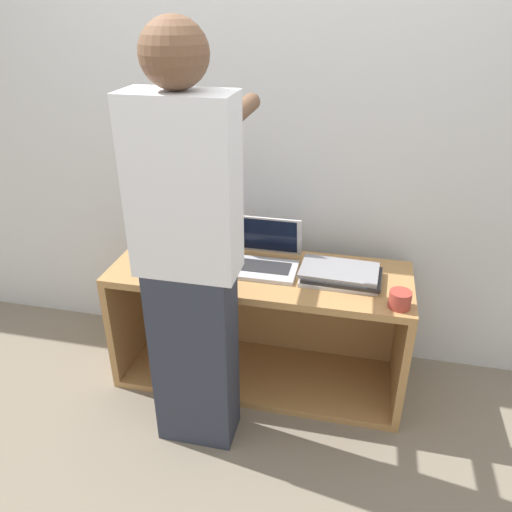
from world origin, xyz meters
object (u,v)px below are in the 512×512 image
at_px(laptop_stack_left, 183,253).
at_px(laptop_stack_right, 340,275).
at_px(laptop_open, 262,257).
at_px(person, 189,260).
at_px(mug, 400,300).

distance_m(laptop_stack_left, laptop_stack_right, 0.77).
bearing_deg(laptop_open, laptop_stack_left, -173.02).
bearing_deg(laptop_stack_right, laptop_open, 172.87).
height_order(laptop_stack_left, person, person).
height_order(laptop_open, person, person).
height_order(laptop_stack_left, mug, laptop_stack_left).
height_order(laptop_stack_right, person, person).
height_order(laptop_stack_left, laptop_stack_right, laptop_stack_left).
bearing_deg(laptop_open, person, -112.17).
bearing_deg(laptop_stack_right, mug, -34.24).
distance_m(laptop_stack_right, person, 0.75).
xyz_separation_m(laptop_open, mug, (0.65, -0.23, -0.01)).
bearing_deg(laptop_stack_right, person, -143.72).
bearing_deg(mug, person, -163.80).
relative_size(person, mug, 18.84).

